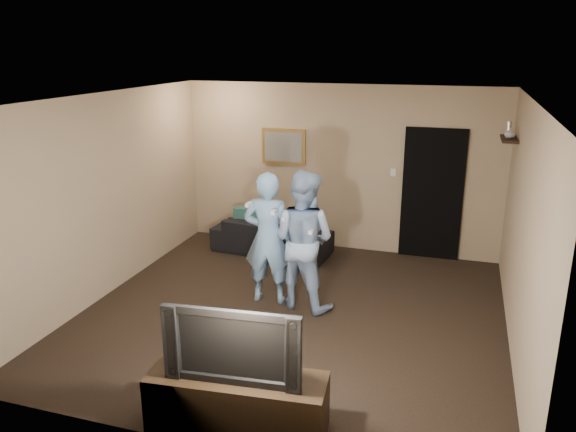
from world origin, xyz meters
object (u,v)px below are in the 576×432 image
(wii_player_right, at_px, (303,240))
(television, at_px, (235,341))
(sofa, at_px, (272,236))
(tv_console, at_px, (237,404))
(wii_player_left, at_px, (268,238))

(wii_player_right, bearing_deg, television, -86.83)
(sofa, distance_m, wii_player_right, 2.03)
(television, bearing_deg, tv_console, -5.35)
(tv_console, xyz_separation_m, television, (-0.00, 0.00, 0.60))
(sofa, xyz_separation_m, wii_player_right, (0.98, -1.67, 0.60))
(tv_console, xyz_separation_m, wii_player_right, (-0.14, 2.49, 0.62))
(wii_player_right, bearing_deg, wii_player_left, 179.74)
(wii_player_right, bearing_deg, tv_console, -86.83)
(television, relative_size, wii_player_right, 0.66)
(sofa, relative_size, wii_player_right, 1.06)
(television, relative_size, wii_player_left, 0.68)
(tv_console, relative_size, television, 1.32)
(sofa, height_order, wii_player_left, wii_player_left)
(sofa, height_order, television, television)
(tv_console, distance_m, wii_player_left, 2.63)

